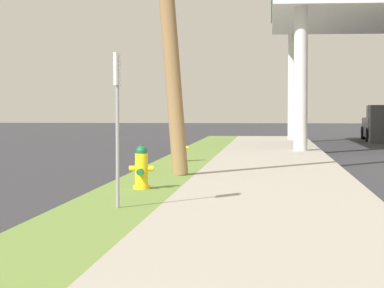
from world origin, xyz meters
name	(u,v)px	position (x,y,z in m)	size (l,w,h in m)	color
fire_hydrant_second	(141,170)	(0.78, 13.22, 0.45)	(0.42, 0.38, 0.74)	yellow
fire_hydrant_third	(180,149)	(0.66, 20.63, 0.45)	(0.42, 0.37, 0.74)	yellow
street_sign_post	(117,98)	(0.86, 10.49, 1.63)	(0.05, 0.36, 2.12)	gray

